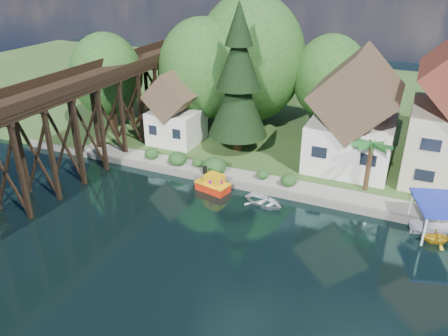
{
  "coord_description": "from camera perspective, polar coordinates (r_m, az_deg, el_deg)",
  "views": [
    {
      "loc": [
        11.51,
        -23.84,
        18.46
      ],
      "look_at": [
        -1.69,
        6.0,
        2.77
      ],
      "focal_mm": 35.0,
      "sensor_mm": 36.0,
      "label": 1
    }
  ],
  "objects": [
    {
      "name": "palm_tree",
      "position": [
        37.92,
        18.73,
        2.74
      ],
      "size": [
        3.4,
        3.4,
        4.64
      ],
      "color": "#382314",
      "rests_on": "bank"
    },
    {
      "name": "shed",
      "position": [
        46.8,
        -6.28,
        7.3
      ],
      "size": [
        5.09,
        5.4,
        7.85
      ],
      "color": "white",
      "rests_on": "bank"
    },
    {
      "name": "tugboat",
      "position": [
        38.21,
        -1.43,
        -2.13
      ],
      "size": [
        3.21,
        2.21,
        2.13
      ],
      "color": "red",
      "rests_on": "ground"
    },
    {
      "name": "house_left",
      "position": [
        42.25,
        16.59,
        6.21
      ],
      "size": [
        7.64,
        8.64,
        11.02
      ],
      "color": "white",
      "rests_on": "bank"
    },
    {
      "name": "boat_white_a",
      "position": [
        36.39,
        5.32,
        -4.27
      ],
      "size": [
        4.09,
        3.46,
        0.72
      ],
      "primitive_type": "imported",
      "rotation": [
        0.0,
        0.0,
        1.25
      ],
      "color": "silver",
      "rests_on": "ground"
    },
    {
      "name": "seawall",
      "position": [
        37.41,
        9.27,
        -3.71
      ],
      "size": [
        60.0,
        0.4,
        0.62
      ],
      "primitive_type": "cube",
      "color": "slate",
      "rests_on": "ground"
    },
    {
      "name": "promenade",
      "position": [
        38.08,
        12.71,
        -3.1
      ],
      "size": [
        50.0,
        2.6,
        0.06
      ],
      "primitive_type": "cube",
      "color": "gray",
      "rests_on": "bank"
    },
    {
      "name": "shrubs",
      "position": [
        40.64,
        -1.9,
        0.58
      ],
      "size": [
        15.76,
        2.47,
        1.7
      ],
      "color": "#163E18",
      "rests_on": "bank"
    },
    {
      "name": "boat_canopy",
      "position": [
        35.51,
        25.7,
        -6.27
      ],
      "size": [
        4.03,
        4.93,
        2.76
      ],
      "color": "silver",
      "rests_on": "ground"
    },
    {
      "name": "bg_trees",
      "position": [
        47.63,
        10.66,
        11.68
      ],
      "size": [
        49.9,
        13.3,
        10.57
      ],
      "color": "#382314",
      "rests_on": "bank"
    },
    {
      "name": "trestle_bridge",
      "position": [
        42.07,
        -18.72,
        6.14
      ],
      "size": [
        4.12,
        44.18,
        9.3
      ],
      "color": "black",
      "rests_on": "ground"
    },
    {
      "name": "ground",
      "position": [
        32.27,
        -1.59,
        -9.22
      ],
      "size": [
        140.0,
        140.0,
        0.0
      ],
      "primitive_type": "plane",
      "color": "black",
      "rests_on": "ground"
    },
    {
      "name": "bank",
      "position": [
        61.72,
        12.15,
        7.94
      ],
      "size": [
        140.0,
        52.0,
        0.5
      ],
      "primitive_type": "cube",
      "color": "#334E1F",
      "rests_on": "ground"
    },
    {
      "name": "boat_yellow",
      "position": [
        35.02,
        26.1,
        -7.96
      ],
      "size": [
        2.74,
        2.55,
        1.18
      ],
      "primitive_type": "imported",
      "rotation": [
        0.0,
        0.0,
        1.89
      ],
      "color": "gold",
      "rests_on": "ground"
    },
    {
      "name": "conifer",
      "position": [
        43.06,
        1.88,
        11.04
      ],
      "size": [
        5.98,
        5.98,
        14.73
      ],
      "color": "#382314",
      "rests_on": "bank"
    }
  ]
}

